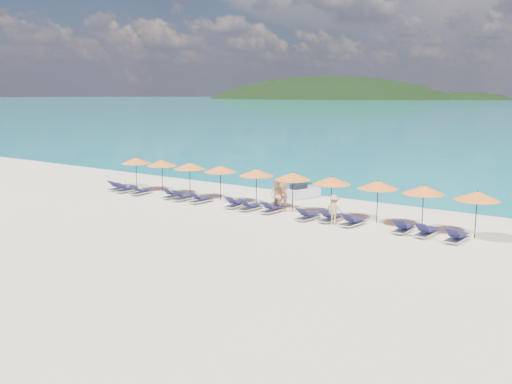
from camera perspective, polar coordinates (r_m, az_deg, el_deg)
The scene contains 32 objects.
ground at distance 29.84m, azimuth -3.42°, elevation -3.07°, with size 1400.00×1400.00×0.00m, color beige.
headland_main at distance 647.87m, azimuth 6.86°, elevation 5.86°, with size 374.00×242.00×126.50m.
headland_small at distance 607.68m, azimuth 20.27°, elevation 5.35°, with size 162.00×126.00×85.50m.
jetski at distance 36.74m, azimuth 4.50°, elevation -0.02°, with size 1.67×2.76×0.92m.
beachgoer_a at distance 33.61m, azimuth 2.71°, elevation -0.03°, with size 0.66×0.43×1.80m, color tan.
beachgoer_b at distance 32.27m, azimuth 2.13°, elevation -0.38°, with size 0.91×0.52×1.87m, color tan.
beachgoer_c at distance 29.63m, azimuth 7.82°, elevation -1.73°, with size 0.99×0.46×1.53m, color tan.
umbrella_0 at distance 40.68m, azimuth -11.93°, elevation 3.09°, with size 2.10×2.10×2.28m.
umbrella_1 at distance 39.01m, azimuth -9.39°, elevation 2.89°, with size 2.10×2.10×2.28m.
umbrella_2 at distance 37.15m, azimuth -6.65°, elevation 2.61°, with size 2.10×2.10×2.28m.
umbrella_3 at distance 35.50m, azimuth -3.58°, elevation 2.32°, with size 2.10×2.10×2.28m.
umbrella_4 at distance 33.79m, azimuth 0.04°, elevation 1.95°, with size 2.10×2.10×2.28m.
umbrella_5 at distance 32.36m, azimuth 3.70°, elevation 1.58°, with size 2.10×2.10×2.28m.
umbrella_6 at distance 30.97m, azimuth 7.58°, elevation 1.14°, with size 2.10×2.10×2.28m.
umbrella_7 at distance 29.92m, azimuth 12.10°, elevation 0.70°, with size 2.10×2.10×2.28m.
umbrella_8 at distance 28.99m, azimuth 16.43°, elevation 0.22°, with size 2.10×2.10×2.28m.
umbrella_9 at distance 28.06m, azimuth 21.25°, elevation -0.36°, with size 2.10×2.10×2.28m.
lounger_0 at distance 40.65m, azimuth -13.59°, elevation 0.49°, with size 0.76×1.75×0.66m.
lounger_1 at distance 39.78m, azimuth -12.82°, elevation 0.31°, with size 0.69×1.72×0.66m.
lounger_2 at distance 38.63m, azimuth -11.45°, elevation 0.08°, with size 0.72×1.73×0.66m.
lounger_3 at distance 36.90m, azimuth -8.30°, elevation -0.28°, with size 0.63×1.70×0.66m.
lounger_4 at distance 36.03m, azimuth -7.26°, elevation -0.50°, with size 0.74×1.74×0.66m.
lounger_5 at distance 35.14m, azimuth -5.56°, elevation -0.73°, with size 0.65×1.71×0.66m.
lounger_6 at distance 33.61m, azimuth -2.07°, elevation -1.18°, with size 0.79×1.75×0.66m.
lounger_7 at distance 32.76m, azimuth -0.60°, elevation -1.46°, with size 0.73×1.74×0.66m.
lounger_8 at distance 32.11m, azimuth 1.63°, elevation -1.70°, with size 0.76×1.74×0.66m.
lounger_9 at distance 30.44m, azimuth 5.20°, elevation -2.38°, with size 0.69×1.72×0.66m.
lounger_10 at distance 30.16m, azimuth 7.48°, elevation -2.54°, with size 0.72×1.73×0.66m.
lounger_11 at distance 29.39m, azimuth 9.66°, elevation -2.93°, with size 0.79×1.75×0.66m.
lounger_12 at distance 28.54m, azimuth 14.54°, elevation -3.49°, with size 0.67×1.72×0.66m.
lounger_13 at distance 28.08m, azimuth 16.64°, elevation -3.80°, with size 0.67×1.72×0.66m.
lounger_14 at distance 27.46m, azimuth 19.42°, elevation -4.26°, with size 0.73×1.74×0.66m.
Camera 1 is at (18.65, -22.32, 6.68)m, focal length 40.00 mm.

